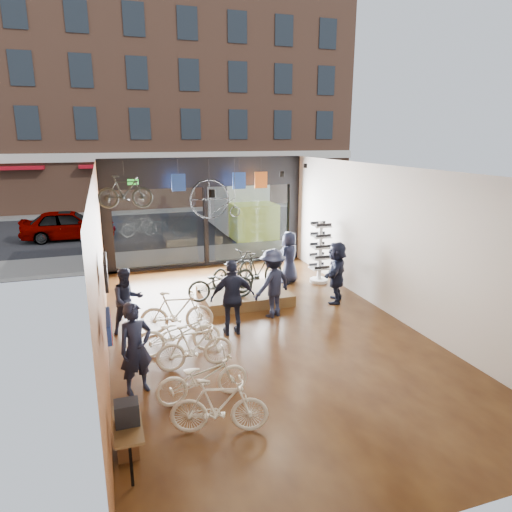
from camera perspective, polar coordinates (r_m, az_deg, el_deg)
name	(u,v)px	position (r m, az deg, el deg)	size (l,w,h in m)	color
ground_plane	(261,330)	(11.13, 0.57, -9.20)	(7.00, 12.00, 0.04)	black
ceiling	(261,168)	(10.19, 0.63, 10.94)	(7.00, 12.00, 0.04)	black
wall_left	(100,266)	(9.96, -18.93, -1.18)	(0.04, 12.00, 3.80)	#9C562E
wall_right	(392,242)	(12.07, 16.62, 1.71)	(0.04, 12.00, 3.80)	beige
wall_back	(440,382)	(5.53, 21.97, -14.44)	(7.00, 0.04, 3.80)	beige
storefront	(205,213)	(16.17, -6.34, 5.43)	(7.00, 0.26, 3.80)	black
exit_sign	(133,182)	(15.59, -15.13, 8.93)	(0.35, 0.06, 0.18)	#198C26
street_road	(171,222)	(25.24, -10.56, 4.23)	(30.00, 18.00, 0.02)	black
sidewalk_near	(200,255)	(17.70, -7.00, 0.13)	(30.00, 2.40, 0.12)	slate
sidewalk_far	(162,210)	(29.14, -11.68, 5.70)	(30.00, 2.00, 0.12)	slate
opposite_building	(151,95)	(31.39, -12.96, 18.98)	(26.00, 5.00, 14.00)	brown
street_car	(69,225)	(22.01, -22.38, 3.65)	(1.60, 3.98, 1.36)	gray
box_truck	(242,208)	(21.76, -1.75, 5.99)	(2.00, 5.99, 2.36)	silver
floor_bike_1	(219,406)	(7.44, -4.62, -18.18)	(0.43, 1.53, 0.92)	silver
floor_bike_2	(202,377)	(8.27, -6.72, -14.80)	(0.57, 1.65, 0.87)	silver
floor_bike_3	(195,346)	(9.28, -7.68, -11.14)	(0.44, 1.55, 0.93)	silver
floor_bike_4	(179,333)	(9.90, -9.64, -9.48)	(0.62, 1.79, 0.94)	silver
floor_bike_5	(177,312)	(10.88, -9.88, -6.96)	(0.48, 1.71, 1.03)	silver
display_platform	(244,295)	(12.89, -1.49, -4.96)	(2.40, 1.80, 0.30)	#4A321E
display_bike_left	(221,283)	(12.03, -4.46, -3.40)	(0.61, 1.74, 0.91)	black
display_bike_mid	(259,271)	(12.81, 0.39, -1.83)	(0.51, 1.81, 1.09)	black
display_bike_right	(233,269)	(13.29, -2.91, -1.59)	(0.61, 1.75, 0.92)	black
customer_0	(136,348)	(8.52, -14.79, -11.10)	(0.62, 0.41, 1.70)	#161C33
customer_1	(128,301)	(11.09, -15.77, -5.38)	(0.76, 0.59, 1.57)	#161C33
customer_2	(233,298)	(10.56, -2.91, -5.22)	(1.05, 0.44, 1.79)	#161C33
customer_3	(273,283)	(11.58, 2.09, -3.43)	(1.15, 0.66, 1.77)	#161C33
customer_4	(289,257)	(14.29, 4.16, -0.18)	(0.80, 0.52, 1.65)	#161C33
customer_5	(336,272)	(12.81, 10.02, -1.98)	(1.59, 0.51, 1.72)	#161C33
sunglasses_rack	(320,252)	(14.42, 7.98, 0.46)	(0.57, 0.47, 1.94)	white
wall_merch	(114,371)	(6.90, -17.32, -13.59)	(0.40, 2.40, 2.60)	navy
penny_farthing	(218,200)	(14.81, -4.81, 6.95)	(1.59, 0.06, 1.27)	black
hung_bike	(125,192)	(13.91, -16.07, 7.70)	(0.45, 1.58, 0.95)	black
jersey_left	(179,183)	(15.06, -9.66, 9.04)	(0.45, 0.03, 0.55)	#1E3F99
jersey_mid	(239,181)	(15.50, -2.12, 9.39)	(0.45, 0.03, 0.55)	#1E3F99
jersey_right	(261,180)	(15.73, 0.62, 9.48)	(0.45, 0.03, 0.55)	#CC5919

